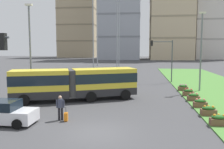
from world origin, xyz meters
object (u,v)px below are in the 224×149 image
(flower_planter_0, at_px, (219,120))
(traffic_light_far_right, at_px, (165,54))
(flower_planter_3, at_px, (193,97))
(flower_planter_5, at_px, (183,88))
(pedestrian_crossing, at_px, (60,106))
(apartment_tower_west, at_px, (78,18))
(flower_planter_2, at_px, (200,103))
(streetlight_median, at_px, (201,48))
(car_white_van, at_px, (2,113))
(apartment_tower_westcentre, at_px, (120,6))
(rolling_suitcase, at_px, (66,117))
(apartment_tower_eastcentre, at_px, (215,2))
(flower_planter_4, at_px, (188,92))
(articulated_bus, at_px, (75,83))
(flower_planter_1, at_px, (209,111))
(car_silver_hatch, at_px, (85,75))
(streetlight_left, at_px, (30,47))

(flower_planter_0, distance_m, traffic_light_far_right, 20.39)
(flower_planter_3, xyz_separation_m, flower_planter_5, (0.00, 5.46, 0.00))
(pedestrian_crossing, distance_m, apartment_tower_west, 117.22)
(flower_planter_2, height_order, streetlight_median, streetlight_median)
(car_white_van, relative_size, flower_planter_2, 4.01)
(flower_planter_3, height_order, apartment_tower_westcentre, apartment_tower_westcentre)
(flower_planter_2, relative_size, traffic_light_far_right, 0.18)
(rolling_suitcase, bearing_deg, streetlight_median, 47.26)
(apartment_tower_west, bearing_deg, flower_planter_3, -70.32)
(rolling_suitcase, relative_size, flower_planter_3, 0.88)
(apartment_tower_eastcentre, bearing_deg, streetlight_median, -106.99)
(flower_planter_4, bearing_deg, car_white_van, -142.57)
(articulated_bus, relative_size, streetlight_median, 1.30)
(rolling_suitcase, height_order, flower_planter_1, rolling_suitcase)
(car_silver_hatch, distance_m, car_white_van, 22.48)
(streetlight_left, bearing_deg, car_white_van, -77.47)
(articulated_bus, height_order, pedestrian_crossing, articulated_bus)
(rolling_suitcase, distance_m, flower_planter_4, 14.06)
(rolling_suitcase, bearing_deg, apartment_tower_eastcentre, 68.92)
(pedestrian_crossing, height_order, streetlight_left, streetlight_left)
(flower_planter_0, relative_size, streetlight_left, 0.12)
(flower_planter_0, bearing_deg, car_white_van, -175.78)
(streetlight_median, bearing_deg, streetlight_left, -163.81)
(car_white_van, bearing_deg, flower_planter_0, 4.22)
(car_white_van, xyz_separation_m, flower_planter_4, (14.16, 10.83, -0.33))
(traffic_light_far_right, relative_size, apartment_tower_west, 0.15)
(flower_planter_1, bearing_deg, apartment_tower_westcentre, 98.63)
(rolling_suitcase, bearing_deg, car_white_van, -165.38)
(car_silver_hatch, xyz_separation_m, apartment_tower_west, (-23.96, 91.14, 19.89))
(flower_planter_0, xyz_separation_m, flower_planter_3, (0.00, 7.38, 0.00))
(flower_planter_0, height_order, apartment_tower_westcentre, apartment_tower_westcentre)
(pedestrian_crossing, bearing_deg, flower_planter_0, -1.15)
(apartment_tower_westcentre, bearing_deg, car_silver_hatch, -89.91)
(pedestrian_crossing, height_order, flower_planter_1, pedestrian_crossing)
(pedestrian_crossing, distance_m, rolling_suitcase, 0.85)
(flower_planter_0, relative_size, flower_planter_1, 1.00)
(streetlight_median, relative_size, apartment_tower_westcentre, 0.20)
(car_white_van, xyz_separation_m, flower_planter_0, (14.16, 1.04, -0.33))
(articulated_bus, height_order, car_silver_hatch, articulated_bus)
(pedestrian_crossing, bearing_deg, apartment_tower_eastcentre, 68.65)
(flower_planter_0, xyz_separation_m, traffic_light_far_right, (-1.43, 20.00, 3.73))
(flower_planter_2, bearing_deg, flower_planter_3, 90.00)
(car_white_van, xyz_separation_m, flower_planter_3, (14.16, 8.42, -0.33))
(pedestrian_crossing, height_order, apartment_tower_eastcentre, apartment_tower_eastcentre)
(car_silver_hatch, relative_size, streetlight_median, 0.49)
(rolling_suitcase, xyz_separation_m, flower_planter_4, (10.11, 9.78, 0.11))
(pedestrian_crossing, bearing_deg, flower_planter_1, 11.41)
(car_silver_hatch, xyz_separation_m, flower_planter_2, (13.66, -16.61, -0.33))
(flower_planter_0, relative_size, flower_planter_4, 1.00)
(streetlight_left, distance_m, streetlight_median, 18.76)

